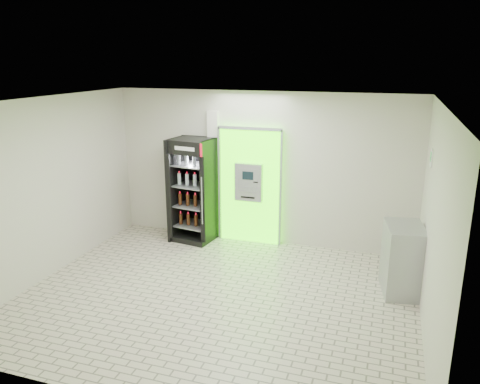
% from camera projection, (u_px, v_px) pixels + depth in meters
% --- Properties ---
extents(ground, '(6.00, 6.00, 0.00)m').
position_uv_depth(ground, '(217.00, 297.00, 7.30)').
color(ground, '#BEB59D').
rests_on(ground, ground).
extents(room_shell, '(6.00, 6.00, 6.00)m').
position_uv_depth(room_shell, '(215.00, 183.00, 6.80)').
color(room_shell, beige).
rests_on(room_shell, ground).
extents(atm_assembly, '(1.30, 0.24, 2.33)m').
position_uv_depth(atm_assembly, '(250.00, 185.00, 9.25)').
color(atm_assembly, '#3CF903').
rests_on(atm_assembly, ground).
extents(pillar, '(0.22, 0.11, 2.60)m').
position_uv_depth(pillar, '(214.00, 175.00, 9.48)').
color(pillar, silver).
rests_on(pillar, ground).
extents(beverage_cooler, '(0.88, 0.82, 2.09)m').
position_uv_depth(beverage_cooler, '(194.00, 192.00, 9.38)').
color(beverage_cooler, black).
rests_on(beverage_cooler, ground).
extents(steel_cabinet, '(0.69, 0.91, 1.11)m').
position_uv_depth(steel_cabinet, '(403.00, 259.00, 7.32)').
color(steel_cabinet, '#999BA0').
rests_on(steel_cabinet, ground).
extents(exit_sign, '(0.02, 0.22, 0.26)m').
position_uv_depth(exit_sign, '(431.00, 158.00, 7.10)').
color(exit_sign, white).
rests_on(exit_sign, room_shell).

